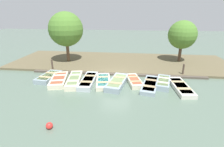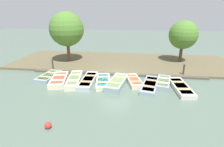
% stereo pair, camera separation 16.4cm
% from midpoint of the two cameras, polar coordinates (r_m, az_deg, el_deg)
% --- Properties ---
extents(ground_plane, '(80.00, 80.00, 0.00)m').
position_cam_midpoint_polar(ground_plane, '(15.31, 1.57, -1.66)').
color(ground_plane, '#566B5B').
extents(shore_bank, '(8.00, 24.00, 0.21)m').
position_cam_midpoint_polar(shore_bank, '(20.00, 3.06, 3.85)').
color(shore_bank, brown).
rests_on(shore_bank, ground_plane).
extents(dock_walkway, '(1.24, 15.99, 0.18)m').
position_cam_midpoint_polar(dock_walkway, '(16.48, 2.03, 0.27)').
color(dock_walkway, '#51473D').
rests_on(dock_walkway, ground_plane).
extents(rowboat_0, '(2.81, 1.47, 0.41)m').
position_cam_midpoint_polar(rowboat_0, '(16.12, -19.59, -0.96)').
color(rowboat_0, '#8C9EA8').
rests_on(rowboat_0, ground_plane).
extents(rowboat_1, '(3.32, 1.90, 0.41)m').
position_cam_midpoint_polar(rowboat_1, '(15.16, -16.61, -1.92)').
color(rowboat_1, beige).
rests_on(rowboat_1, ground_plane).
extents(rowboat_2, '(3.68, 1.57, 0.44)m').
position_cam_midpoint_polar(rowboat_2, '(14.79, -11.86, -1.99)').
color(rowboat_2, beige).
rests_on(rowboat_2, ground_plane).
extents(rowboat_3, '(3.58, 1.11, 0.40)m').
position_cam_midpoint_polar(rowboat_3, '(14.48, -7.40, -2.29)').
color(rowboat_3, '#B2BCC1').
rests_on(rowboat_3, ground_plane).
extents(rowboat_4, '(3.24, 1.59, 0.36)m').
position_cam_midpoint_polar(rowboat_4, '(14.29, -2.58, -2.54)').
color(rowboat_4, beige).
rests_on(rowboat_4, ground_plane).
extents(rowboat_5, '(3.53, 1.75, 0.44)m').
position_cam_midpoint_polar(rowboat_5, '(13.97, 2.04, -2.88)').
color(rowboat_5, '#8C9EA8').
rests_on(rowboat_5, ground_plane).
extents(rowboat_6, '(2.84, 1.59, 0.38)m').
position_cam_midpoint_polar(rowboat_6, '(14.43, 7.55, -2.43)').
color(rowboat_6, beige).
rests_on(rowboat_6, ground_plane).
extents(rowboat_7, '(3.61, 1.74, 0.33)m').
position_cam_midpoint_polar(rowboat_7, '(13.95, 12.65, -3.67)').
color(rowboat_7, '#8C9EA8').
rests_on(rowboat_7, ground_plane).
extents(rowboat_8, '(2.85, 1.56, 0.44)m').
position_cam_midpoint_polar(rowboat_8, '(14.51, 16.67, -2.87)').
color(rowboat_8, '#8C9EA8').
rests_on(rowboat_8, ground_plane).
extents(rowboat_9, '(3.58, 1.42, 0.33)m').
position_cam_midpoint_polar(rowboat_9, '(14.26, 21.81, -4.14)').
color(rowboat_9, beige).
rests_on(rowboat_9, ground_plane).
extents(mooring_post_near, '(0.16, 0.16, 1.18)m').
position_cam_midpoint_polar(mooring_post_near, '(18.04, -18.52, 2.66)').
color(mooring_post_near, '#47382D').
rests_on(mooring_post_near, ground_plane).
extents(mooring_post_far, '(0.16, 0.16, 1.18)m').
position_cam_midpoint_polar(mooring_post_far, '(16.88, 22.63, 0.99)').
color(mooring_post_far, '#47382D').
rests_on(mooring_post_far, ground_plane).
extents(buoy, '(0.35, 0.35, 0.35)m').
position_cam_midpoint_polar(buoy, '(9.71, -19.68, -15.62)').
color(buoy, red).
rests_on(buoy, ground_plane).
extents(park_tree_far_left, '(3.66, 3.66, 5.56)m').
position_cam_midpoint_polar(park_tree_far_left, '(19.88, -14.36, 13.81)').
color(park_tree_far_left, brown).
rests_on(park_tree_far_left, ground_plane).
extents(park_tree_left, '(3.02, 3.02, 4.68)m').
position_cam_midpoint_polar(park_tree_left, '(20.60, 22.46, 11.55)').
color(park_tree_left, '#4C3828').
rests_on(park_tree_left, ground_plane).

